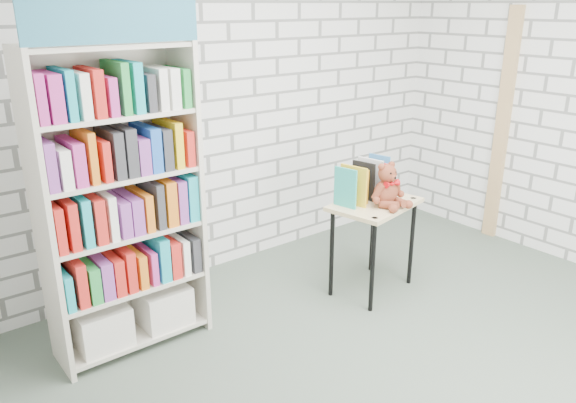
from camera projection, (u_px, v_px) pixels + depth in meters
ground at (416, 369)px, 3.43m from camera, size 4.50×4.50×0.00m
room_shell at (443, 72)px, 2.83m from camera, size 4.52×4.02×2.81m
bookshelf at (121, 202)px, 3.39m from camera, size 0.96×0.37×2.14m
display_table at (374, 215)px, 4.19m from camera, size 0.74×0.58×0.72m
table_books at (364, 182)px, 4.18m from camera, size 0.50×0.29×0.28m
teddy_bear at (388, 189)px, 4.05m from camera, size 0.30×0.28×0.32m
door_trim at (502, 127)px, 5.08m from camera, size 0.05×0.12×2.10m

